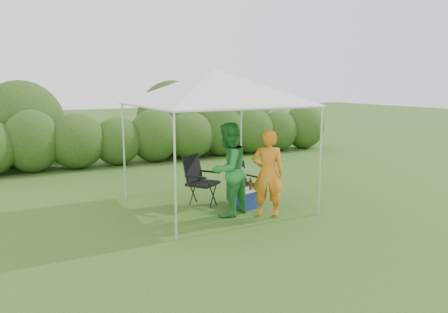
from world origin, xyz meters
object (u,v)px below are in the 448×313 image
man (268,174)px  woman (228,170)px  canopy (215,87)px  cooler (247,199)px  chair_right (241,179)px  chair_left (199,177)px

man → woman: bearing=-2.8°
canopy → man: (0.53, -1.14, -1.62)m
man → cooler: (-0.05, 0.67, -0.65)m
canopy → woman: 1.71m
chair_right → chair_left: bearing=154.5°
chair_left → man: (0.81, -1.39, 0.25)m
canopy → woman: size_ratio=1.71×
man → woman: woman is taller
cooler → man: bearing=-100.2°
chair_left → woman: (0.18, -0.95, 0.31)m
chair_right → chair_left: chair_left is taller
canopy → chair_left: 1.90m
chair_left → woman: size_ratio=0.58×
chair_left → canopy: bearing=-75.8°
chair_left → man: 1.63m
chair_right → cooler: bearing=-120.1°
canopy → man: size_ratio=1.83×
canopy → cooler: (0.48, -0.48, -2.26)m
canopy → woman: bearing=-97.6°
chair_right → man: man is taller
woman → man: bearing=119.6°
chair_left → cooler: 1.11m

